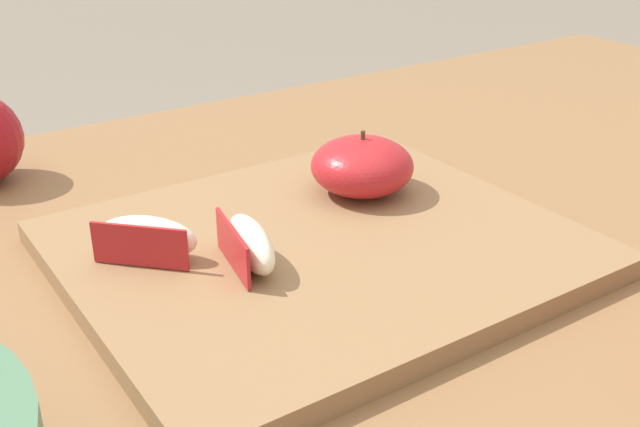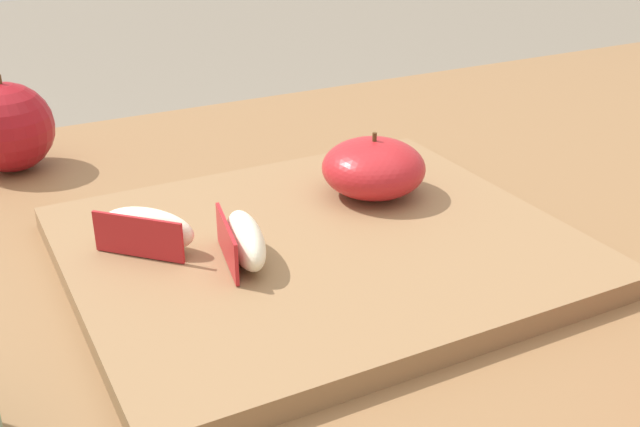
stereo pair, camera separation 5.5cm
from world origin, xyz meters
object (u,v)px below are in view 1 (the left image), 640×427
object	(u,v)px
cutting_board	(320,248)
apple_wedge_left	(249,244)
apple_wedge_middle	(147,238)
apple_half_skin_up	(362,166)

from	to	relation	value
cutting_board	apple_wedge_left	distance (m)	0.07
cutting_board	apple_wedge_middle	xyz separation A→B (m)	(-0.12, 0.04, 0.02)
cutting_board	apple_half_skin_up	distance (m)	0.10
apple_half_skin_up	apple_wedge_left	xyz separation A→B (m)	(-0.14, -0.06, -0.01)
apple_half_skin_up	cutting_board	bearing A→B (deg)	-146.18
apple_half_skin_up	apple_wedge_middle	world-z (taller)	apple_half_skin_up
apple_half_skin_up	apple_wedge_left	distance (m)	0.15
cutting_board	apple_wedge_left	size ratio (longest dim) A/B	4.73
apple_half_skin_up	apple_wedge_middle	xyz separation A→B (m)	(-0.19, -0.01, -0.01)
apple_half_skin_up	apple_wedge_middle	size ratio (longest dim) A/B	1.25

